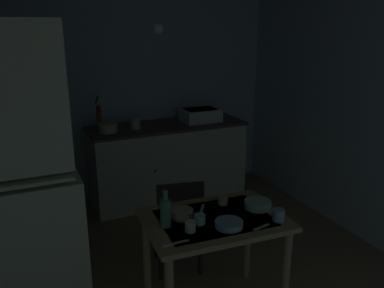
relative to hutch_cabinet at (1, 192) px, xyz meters
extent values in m
plane|color=#8E6F50|center=(1.31, -0.17, -0.98)|extent=(4.96, 4.96, 0.00)
cube|color=silver|center=(1.31, 1.86, 0.21)|extent=(3.78, 0.10, 2.39)
cube|color=silver|center=(3.20, -0.17, 0.21)|extent=(0.10, 4.06, 2.39)
cube|color=beige|center=(0.00, 0.00, -0.46)|extent=(1.01, 0.48, 1.05)
cube|color=beige|center=(1.75, 1.49, -0.53)|extent=(1.81, 0.60, 0.89)
cube|color=brown|center=(1.75, 1.49, -0.07)|extent=(1.84, 0.63, 0.03)
sphere|color=#2D2823|center=(1.48, 1.18, -0.49)|extent=(0.02, 0.02, 0.02)
cube|color=white|center=(2.18, 1.49, 0.02)|extent=(0.44, 0.34, 0.15)
cube|color=black|center=(2.18, 1.49, 0.09)|extent=(0.38, 0.28, 0.01)
cylinder|color=maroon|center=(0.97, 1.54, 0.08)|extent=(0.05, 0.05, 0.28)
cylinder|color=maroon|center=(0.97, 1.47, 0.18)|extent=(0.03, 0.12, 0.03)
cylinder|color=maroon|center=(0.97, 1.60, 0.27)|extent=(0.02, 0.16, 0.12)
cylinder|color=beige|center=(1.04, 1.44, -0.01)|extent=(0.20, 0.20, 0.10)
cylinder|color=beige|center=(1.36, 1.46, 0.01)|extent=(0.12, 0.12, 0.13)
cube|color=tan|center=(1.33, -0.53, -0.24)|extent=(1.01, 0.73, 0.04)
cube|color=#EAECCE|center=(1.33, -0.53, -0.22)|extent=(0.79, 0.57, 0.00)
cylinder|color=tan|center=(1.74, -0.84, -0.62)|extent=(0.06, 0.06, 0.73)
cylinder|color=tan|center=(0.92, -0.23, -0.62)|extent=(0.06, 0.06, 0.73)
cylinder|color=tan|center=(1.77, -0.28, -0.62)|extent=(0.06, 0.06, 0.73)
cube|color=#352319|center=(1.30, 0.10, -0.54)|extent=(0.48, 0.48, 0.03)
cube|color=#31201E|center=(1.27, -0.08, -0.32)|extent=(0.38, 0.10, 0.40)
cylinder|color=#352319|center=(1.51, 0.24, -0.77)|extent=(0.04, 0.04, 0.43)
cylinder|color=#352319|center=(1.17, 0.31, -0.77)|extent=(0.04, 0.04, 0.43)
cylinder|color=#352319|center=(1.43, -0.10, -0.77)|extent=(0.04, 0.04, 0.43)
cylinder|color=#352319|center=(1.10, -0.03, -0.77)|extent=(0.04, 0.04, 0.43)
cylinder|color=#9EB2C6|center=(1.36, -0.69, -0.20)|extent=(0.19, 0.19, 0.04)
cylinder|color=tan|center=(1.13, -0.44, -0.19)|extent=(0.15, 0.15, 0.06)
cylinder|color=#ADD1C1|center=(1.69, -0.52, -0.19)|extent=(0.20, 0.20, 0.05)
cylinder|color=#9EB2C6|center=(1.71, -0.75, -0.17)|extent=(0.08, 0.08, 0.08)
cylinder|color=tan|center=(1.49, -0.37, -0.19)|extent=(0.08, 0.08, 0.06)
cylinder|color=beige|center=(1.10, -0.64, -0.18)|extent=(0.07, 0.07, 0.07)
cylinder|color=#ADD1C1|center=(1.20, -0.57, -0.19)|extent=(0.08, 0.08, 0.06)
cylinder|color=#4C7F56|center=(0.98, -0.51, -0.12)|extent=(0.07, 0.07, 0.19)
cylinder|color=#4C7F56|center=(0.98, -0.51, 0.01)|extent=(0.03, 0.03, 0.07)
cube|color=silver|center=(0.95, -0.74, -0.21)|extent=(0.18, 0.02, 0.00)
cube|color=beige|center=(1.55, -0.79, -0.21)|extent=(0.14, 0.05, 0.00)
cube|color=beige|center=(1.31, -0.37, -0.21)|extent=(0.10, 0.13, 0.00)
cube|color=beige|center=(1.12, -0.28, -0.21)|extent=(0.14, 0.04, 0.00)
sphere|color=#F9EFCC|center=(1.20, 0.17, 1.04)|extent=(0.08, 0.08, 0.08)
camera|label=1|loc=(0.16, -2.76, 1.09)|focal=37.35mm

